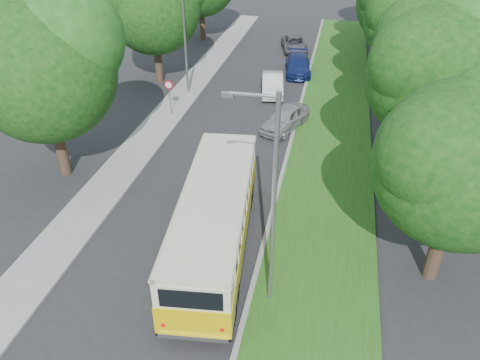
% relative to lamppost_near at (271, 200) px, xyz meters
% --- Properties ---
extents(ground, '(120.00, 120.00, 0.00)m').
position_rel_lamppost_near_xyz_m(ground, '(-4.21, 2.50, -4.37)').
color(ground, '#29292B').
rests_on(ground, ground).
extents(curb, '(0.20, 70.00, 0.15)m').
position_rel_lamppost_near_xyz_m(curb, '(-0.61, 7.50, -4.29)').
color(curb, gray).
rests_on(curb, ground).
extents(grass_verge, '(4.50, 70.00, 0.13)m').
position_rel_lamppost_near_xyz_m(grass_verge, '(1.74, 7.50, -4.30)').
color(grass_verge, '#285516').
rests_on(grass_verge, ground).
extents(sidewalk, '(2.20, 70.00, 0.12)m').
position_rel_lamppost_near_xyz_m(sidewalk, '(-9.01, 7.50, -4.31)').
color(sidewalk, gray).
rests_on(sidewalk, ground).
extents(treeline, '(24.27, 41.91, 9.46)m').
position_rel_lamppost_near_xyz_m(treeline, '(-1.06, 20.49, 1.56)').
color(treeline, '#332319').
rests_on(treeline, ground).
extents(lamppost_near, '(1.71, 0.16, 8.00)m').
position_rel_lamppost_near_xyz_m(lamppost_near, '(0.00, 0.00, 0.00)').
color(lamppost_near, gray).
rests_on(lamppost_near, ground).
extents(lamppost_far, '(1.71, 0.16, 7.50)m').
position_rel_lamppost_near_xyz_m(lamppost_far, '(-8.91, 18.50, -0.25)').
color(lamppost_far, gray).
rests_on(lamppost_far, ground).
extents(warning_sign, '(0.56, 0.10, 2.50)m').
position_rel_lamppost_near_xyz_m(warning_sign, '(-8.71, 14.48, -2.66)').
color(warning_sign, gray).
rests_on(warning_sign, ground).
extents(vintage_bus, '(3.65, 10.21, 2.97)m').
position_rel_lamppost_near_xyz_m(vintage_bus, '(-2.49, 2.23, -2.88)').
color(vintage_bus, yellow).
rests_on(vintage_bus, ground).
extents(car_silver, '(3.06, 4.45, 1.41)m').
position_rel_lamppost_near_xyz_m(car_silver, '(-1.21, 14.20, -3.67)').
color(car_silver, '#A1A1A5').
rests_on(car_silver, ground).
extents(car_white, '(2.14, 4.40, 1.39)m').
position_rel_lamppost_near_xyz_m(car_white, '(-2.85, 19.82, -3.67)').
color(car_white, white).
rests_on(car_white, ground).
extents(car_blue, '(2.54, 4.95, 1.37)m').
position_rel_lamppost_near_xyz_m(car_blue, '(-1.50, 24.50, -3.68)').
color(car_blue, navy).
rests_on(car_blue, ground).
extents(car_grey, '(3.05, 4.83, 1.24)m').
position_rel_lamppost_near_xyz_m(car_grey, '(-2.47, 30.44, -3.75)').
color(car_grey, '#5A5D62').
rests_on(car_grey, ground).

